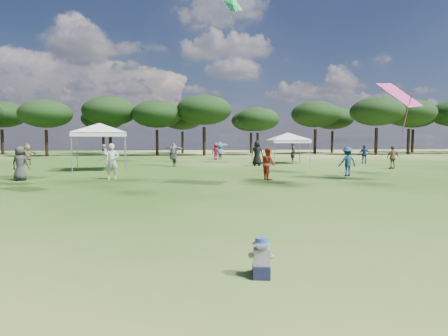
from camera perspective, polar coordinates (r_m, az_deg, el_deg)
The scene contains 5 objects.
tree_line at distance 50.36m, azimuth -4.38°, elevation 8.23°, with size 108.78×17.63×7.77m.
tent_left at distance 24.98m, azimuth -18.42°, elevation 6.21°, with size 6.48×6.48×3.28m.
tent_right at distance 31.24m, azimuth 9.73°, elevation 5.11°, with size 6.16×6.16×2.83m.
toddler at distance 5.34m, azimuth 5.74°, elevation -13.68°, with size 0.41×0.44×0.56m.
festival_crowd at distance 28.53m, azimuth -5.50°, elevation 2.08°, with size 29.67×21.33×1.88m.
Camera 1 is at (-0.95, -2.72, 1.89)m, focal length 30.00 mm.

